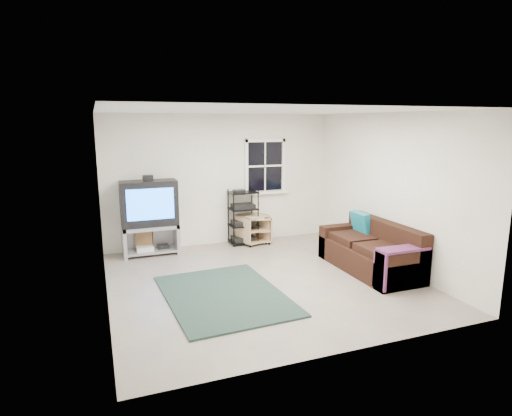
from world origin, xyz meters
name	(u,v)px	position (x,y,z in m)	size (l,w,h in m)	color
room	(265,170)	(0.95, 2.27, 1.48)	(4.60, 4.62, 4.60)	gray
tv_unit	(149,211)	(-1.45, 2.02, 0.82)	(1.02, 0.51, 1.49)	#9C9CA3
av_rack	(243,220)	(0.40, 2.08, 0.48)	(0.55, 0.40, 1.11)	black
side_table_left	(251,228)	(0.57, 2.06, 0.31)	(0.62, 0.62, 0.59)	tan
side_table_right	(258,227)	(0.71, 2.06, 0.31)	(0.56, 0.56, 0.56)	tan
sofa	(371,252)	(1.88, -0.19, 0.31)	(0.86, 1.93, 0.88)	black
shag_rug	(224,295)	(-0.74, -0.37, 0.01)	(1.59, 2.19, 0.03)	black
paper_bag	(145,241)	(-1.55, 2.15, 0.22)	(0.31, 0.20, 0.44)	brown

